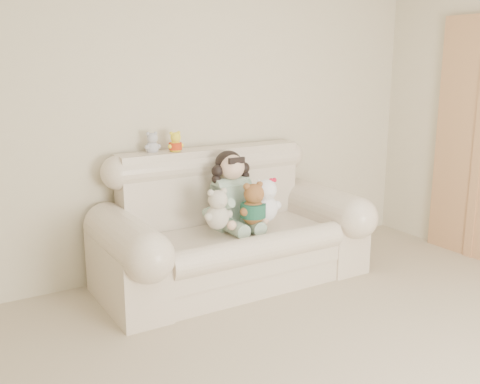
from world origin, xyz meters
The scene contains 8 objects.
wall_back centered at (0.00, 2.50, 1.30)m, with size 4.50×4.50×0.00m, color beige.
sofa centered at (0.09, 2.00, 0.52)m, with size 2.10×0.95×1.03m, color #F6E5C6, non-canonical shape.
seated_child centered at (0.13, 2.08, 0.73)m, with size 0.38×0.46×0.63m, color #316D45, non-canonical shape.
brown_teddy centered at (0.18, 1.84, 0.69)m, with size 0.25×0.19×0.39m, color brown, non-canonical shape.
white_cat centered at (0.30, 1.85, 0.70)m, with size 0.26×0.20×0.41m, color white, non-canonical shape.
cream_teddy centered at (-0.11, 1.87, 0.68)m, with size 0.23×0.18×0.36m, color beige, non-canonical shape.
yellow_mini_bear centered at (-0.23, 2.33, 1.11)m, with size 0.13×0.10×0.20m, color yellow, non-canonical shape.
grey_mini_plush centered at (-0.40, 2.38, 1.11)m, with size 0.13×0.10×0.21m, color silver, non-canonical shape.
Camera 1 is at (-2.00, -1.56, 1.70)m, focal length 41.25 mm.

